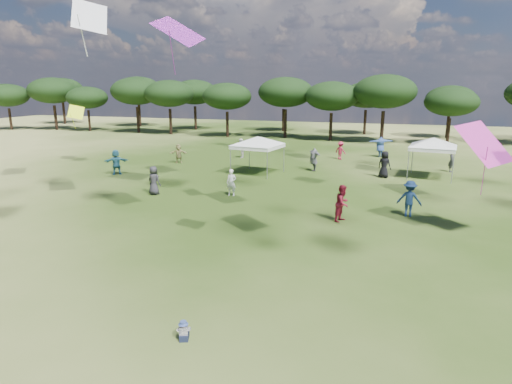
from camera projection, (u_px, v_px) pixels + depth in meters
tree_line at (378, 93)px, 50.48m from camera, size 108.78×17.63×7.77m
tent_left at (258, 138)px, 31.07m from camera, size 6.21×6.21×3.05m
tent_right at (434, 139)px, 29.56m from camera, size 5.99×5.99×3.15m
toddler at (184, 331)px, 10.92m from camera, size 0.41×0.44×0.54m
festival_crowd at (314, 162)px, 31.24m from camera, size 30.01×21.63×1.89m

